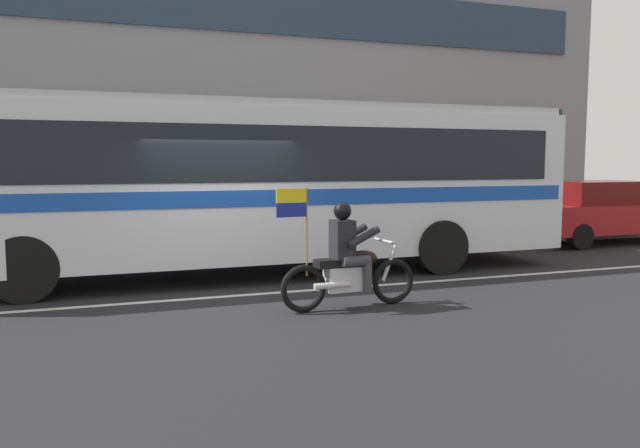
% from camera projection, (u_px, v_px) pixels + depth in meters
% --- Properties ---
extents(ground_plane, '(60.00, 60.00, 0.00)m').
position_uv_depth(ground_plane, '(222.00, 289.00, 10.51)').
color(ground_plane, black).
extents(sidewalk_curb, '(28.00, 3.80, 0.15)m').
position_uv_depth(sidewalk_curb, '(183.00, 246.00, 15.28)').
color(sidewalk_curb, gray).
rests_on(sidewalk_curb, ground_plane).
extents(lane_center_stripe, '(26.60, 0.14, 0.01)m').
position_uv_depth(lane_center_stripe, '(229.00, 296.00, 9.95)').
color(lane_center_stripe, silver).
rests_on(lane_center_stripe, ground_plane).
extents(office_building_facade, '(28.00, 0.89, 9.15)m').
position_uv_depth(office_building_facade, '(169.00, 72.00, 16.97)').
color(office_building_facade, gray).
rests_on(office_building_facade, ground_plane).
extents(transit_bus, '(12.42, 2.73, 3.22)m').
position_uv_depth(transit_bus, '(252.00, 176.00, 11.71)').
color(transit_bus, silver).
rests_on(transit_bus, ground_plane).
extents(motorcycle_with_rider, '(2.19, 0.64, 1.78)m').
position_uv_depth(motorcycle_with_rider, '(348.00, 263.00, 9.08)').
color(motorcycle_with_rider, black).
rests_on(motorcycle_with_rider, ground_plane).
extents(parked_hatchback_downstreet, '(4.71, 1.91, 1.64)m').
position_uv_depth(parked_hatchback_downstreet, '(601.00, 211.00, 16.36)').
color(parked_hatchback_downstreet, maroon).
rests_on(parked_hatchback_downstreet, ground_plane).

